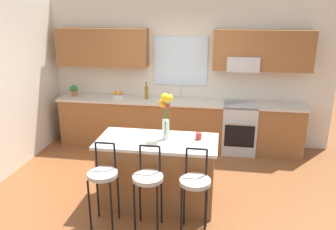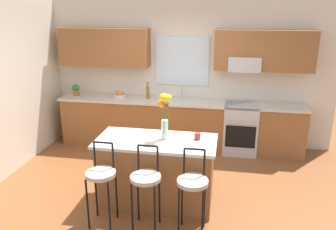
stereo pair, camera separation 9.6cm
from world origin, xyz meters
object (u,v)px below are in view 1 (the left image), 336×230
bar_stool_far (195,185)px  kitchen_island (158,171)px  oven_range (239,127)px  bottle_olive_oil (147,92)px  flower_vase (166,111)px  fruit_bowl_oranges (118,96)px  bar_stool_near (103,178)px  bar_stool_middle (148,181)px  potted_plant_small (74,90)px  mug_ceramic (199,136)px

bar_stool_far → kitchen_island: bearing=133.0°
oven_range → bottle_olive_oil: 1.83m
bar_stool_far → flower_vase: size_ratio=1.66×
fruit_bowl_oranges → bottle_olive_oil: bottle_olive_oil is taller
bar_stool_near → flower_vase: bearing=44.7°
kitchen_island → fruit_bowl_oranges: bearing=120.0°
oven_range → bar_stool_near: size_ratio=0.88×
bar_stool_middle → potted_plant_small: 3.29m
bar_stool_middle → bottle_olive_oil: bottle_olive_oil is taller
kitchen_island → bar_stool_near: bearing=-133.0°
flower_vase → mug_ceramic: flower_vase is taller
bar_stool_middle → bar_stool_far: bearing=0.0°
bottle_olive_oil → kitchen_island: bearing=-73.5°
flower_vase → mug_ceramic: 0.55m
bar_stool_near → bottle_olive_oil: size_ratio=3.26×
bar_stool_middle → potted_plant_small: bearing=128.2°
bar_stool_middle → bottle_olive_oil: 2.66m
oven_range → mug_ceramic: mug_ceramic is taller
flower_vase → mug_ceramic: size_ratio=6.99×
bar_stool_near → bar_stool_middle: bearing=0.0°
bar_stool_near → fruit_bowl_oranges: size_ratio=4.34×
kitchen_island → potted_plant_small: size_ratio=7.17×
kitchen_island → fruit_bowl_oranges: (-1.14, 1.97, 0.50)m
oven_range → bar_stool_middle: 2.79m
kitchen_island → bar_stool_near: bar_stool_near is taller
bar_stool_near → flower_vase: 1.13m
kitchen_island → mug_ceramic: mug_ceramic is taller
bar_stool_far → bottle_olive_oil: (-1.13, 2.56, 0.41)m
bar_stool_middle → mug_ceramic: (0.53, 0.70, 0.33)m
bar_stool_near → bottle_olive_oil: bottle_olive_oil is taller
kitchen_island → mug_ceramic: size_ratio=17.48×
flower_vase → mug_ceramic: (0.43, 0.05, -0.34)m
bar_stool_middle → bar_stool_far: 0.55m
fruit_bowl_oranges → potted_plant_small: 0.88m
kitchen_island → potted_plant_small: 2.88m
bar_stool_middle → fruit_bowl_oranges: size_ratio=4.34×
bottle_olive_oil → potted_plant_small: (-1.44, 0.00, -0.01)m
kitchen_island → potted_plant_small: potted_plant_small is taller
flower_vase → bottle_olive_oil: flower_vase is taller
bar_stool_middle → flower_vase: 0.93m
kitchen_island → bar_stool_far: 0.82m
bar_stool_far → fruit_bowl_oranges: (-1.69, 2.56, 0.33)m
potted_plant_small → bar_stool_near: bearing=-60.2°
flower_vase → bottle_olive_oil: bearing=109.6°
fruit_bowl_oranges → kitchen_island: bearing=-60.0°
bar_stool_near → bar_stool_middle: (0.55, 0.00, 0.00)m
bottle_olive_oil → bar_stool_far: bearing=-66.2°
mug_ceramic → flower_vase: bearing=-173.0°
bar_stool_far → flower_vase: 1.03m
bar_stool_near → fruit_bowl_oranges: (-0.59, 2.56, 0.33)m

